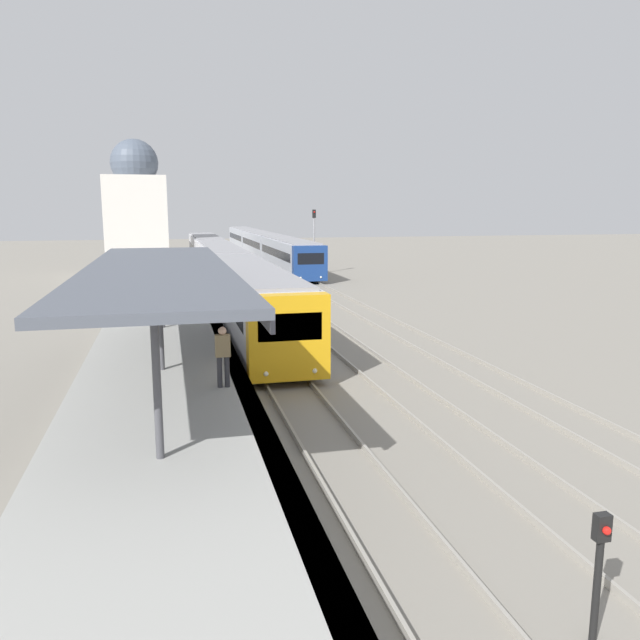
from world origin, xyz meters
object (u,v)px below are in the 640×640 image
(train_near, at_px, (221,266))
(signal_post_near, at_px, (599,563))
(person_on_platform, at_px, (223,353))
(train_far, at_px, (262,245))
(signal_mast_far, at_px, (314,234))

(train_near, xyz_separation_m, signal_post_near, (1.64, -37.35, -0.61))
(train_near, bearing_deg, signal_post_near, -87.48)
(person_on_platform, bearing_deg, train_far, 80.36)
(signal_post_near, height_order, signal_mast_far, signal_mast_far)
(train_far, bearing_deg, signal_mast_far, -83.23)
(signal_mast_far, bearing_deg, train_near, -134.42)
(train_far, xyz_separation_m, signal_mast_far, (1.99, -16.78, 1.77))
(signal_post_near, bearing_deg, train_near, 92.52)
(train_far, distance_m, signal_post_near, 63.23)
(person_on_platform, distance_m, train_far, 53.59)
(train_near, distance_m, train_far, 26.54)
(signal_post_near, bearing_deg, train_far, 85.40)
(person_on_platform, xyz_separation_m, train_far, (8.98, 52.83, -0.11))
(person_on_platform, xyz_separation_m, signal_mast_far, (10.97, 36.05, 1.66))
(train_far, height_order, signal_mast_far, signal_mast_far)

